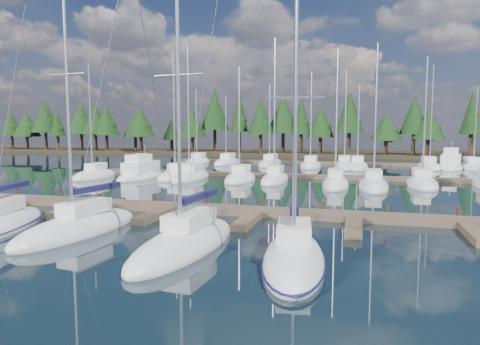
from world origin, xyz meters
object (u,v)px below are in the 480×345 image
(front_sailboat_3, at_px, (186,243))
(motor_yacht_right, at_px, (451,165))
(front_sailboat_2, at_px, (80,228))
(motor_yacht_left, at_px, (141,174))
(front_sailboat_4, at_px, (294,258))
(main_dock, at_px, (257,213))

(front_sailboat_3, relative_size, motor_yacht_right, 1.40)
(front_sailboat_2, distance_m, motor_yacht_left, 26.15)
(motor_yacht_left, distance_m, motor_yacht_right, 42.68)
(front_sailboat_4, height_order, motor_yacht_left, front_sailboat_4)
(motor_yacht_left, bearing_deg, front_sailboat_4, -51.34)
(motor_yacht_right, bearing_deg, front_sailboat_2, -119.97)
(main_dock, xyz_separation_m, motor_yacht_left, (-17.62, 17.52, 0.29))
(front_sailboat_3, distance_m, motor_yacht_right, 52.03)
(front_sailboat_4, bearing_deg, front_sailboat_3, 169.14)
(main_dock, relative_size, front_sailboat_4, 3.60)
(motor_yacht_left, height_order, motor_yacht_right, motor_yacht_right)
(front_sailboat_2, relative_size, front_sailboat_3, 1.05)
(main_dock, height_order, motor_yacht_left, motor_yacht_left)
(front_sailboat_3, bearing_deg, motor_yacht_right, 67.12)
(motor_yacht_right, bearing_deg, main_dock, -115.29)
(front_sailboat_2, xyz_separation_m, front_sailboat_4, (11.79, -2.32, -0.02))
(motor_yacht_left, bearing_deg, motor_yacht_right, 31.44)
(main_dock, distance_m, front_sailboat_2, 10.58)
(front_sailboat_2, xyz_separation_m, motor_yacht_right, (26.88, 46.61, 0.23))
(front_sailboat_2, bearing_deg, front_sailboat_3, -11.33)
(main_dock, relative_size, motor_yacht_left, 4.85)
(motor_yacht_left, bearing_deg, front_sailboat_3, -57.77)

